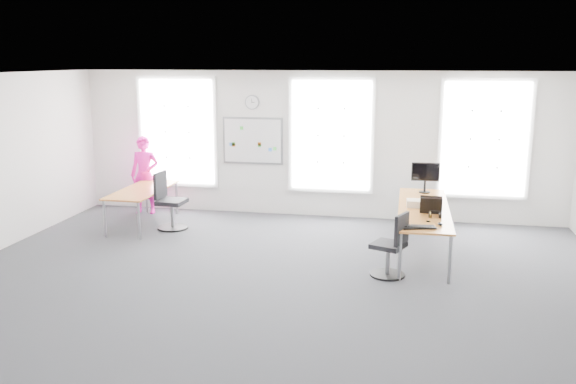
% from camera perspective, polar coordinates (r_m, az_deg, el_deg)
% --- Properties ---
extents(floor, '(10.00, 10.00, 0.00)m').
position_cam_1_polar(floor, '(9.10, -1.13, -8.39)').
color(floor, '#2C2D32').
rests_on(floor, ground).
extents(ceiling, '(10.00, 10.00, 0.00)m').
position_cam_1_polar(ceiling, '(8.52, -1.21, 10.85)').
color(ceiling, silver).
rests_on(ceiling, ground).
extents(wall_back, '(10.00, 0.00, 10.00)m').
position_cam_1_polar(wall_back, '(12.57, 2.70, 4.45)').
color(wall_back, white).
rests_on(wall_back, ground).
extents(wall_front, '(10.00, 0.00, 10.00)m').
position_cam_1_polar(wall_front, '(4.99, -11.02, -8.06)').
color(wall_front, white).
rests_on(wall_front, ground).
extents(window_left, '(1.60, 0.06, 2.20)m').
position_cam_1_polar(window_left, '(13.28, -10.29, 5.56)').
color(window_left, white).
rests_on(window_left, wall_back).
extents(window_mid, '(1.60, 0.06, 2.20)m').
position_cam_1_polar(window_mid, '(12.47, 4.06, 5.30)').
color(window_mid, white).
rests_on(window_mid, wall_back).
extents(window_right, '(1.60, 0.06, 2.20)m').
position_cam_1_polar(window_right, '(12.47, 17.91, 4.73)').
color(window_right, white).
rests_on(window_right, wall_back).
extents(desk_right, '(0.84, 3.14, 0.76)m').
position_cam_1_polar(desk_right, '(10.55, 12.56, -1.70)').
color(desk_right, orange).
rests_on(desk_right, ground).
extents(desk_left, '(0.79, 1.98, 0.72)m').
position_cam_1_polar(desk_left, '(12.31, -13.47, -0.01)').
color(desk_left, orange).
rests_on(desk_left, ground).
extents(chair_right, '(0.59, 0.59, 0.99)m').
position_cam_1_polar(chair_right, '(9.31, 9.69, -5.25)').
color(chair_right, black).
rests_on(chair_right, ground).
extents(chair_left, '(0.59, 0.59, 1.10)m').
position_cam_1_polar(chair_left, '(11.98, -11.09, -1.11)').
color(chair_left, black).
rests_on(chair_left, ground).
extents(person, '(0.64, 0.46, 1.64)m').
position_cam_1_polar(person, '(13.24, -13.25, 1.56)').
color(person, '#ED17A3').
rests_on(person, ground).
extents(whiteboard, '(1.20, 0.03, 0.90)m').
position_cam_1_polar(whiteboard, '(12.80, -3.33, 4.81)').
color(whiteboard, white).
rests_on(whiteboard, wall_back).
extents(wall_clock, '(0.30, 0.04, 0.30)m').
position_cam_1_polar(wall_clock, '(12.72, -3.38, 8.38)').
color(wall_clock, gray).
rests_on(wall_clock, wall_back).
extents(keyboard, '(0.53, 0.30, 0.02)m').
position_cam_1_polar(keyboard, '(9.26, 12.12, -3.25)').
color(keyboard, black).
rests_on(keyboard, desk_right).
extents(mouse, '(0.10, 0.14, 0.05)m').
position_cam_1_polar(mouse, '(9.48, 14.06, -2.92)').
color(mouse, black).
rests_on(mouse, desk_right).
extents(lens_cap, '(0.08, 0.08, 0.01)m').
position_cam_1_polar(lens_cap, '(9.65, 12.99, -2.70)').
color(lens_cap, black).
rests_on(lens_cap, desk_right).
extents(headphones, '(0.20, 0.11, 0.12)m').
position_cam_1_polar(headphones, '(9.89, 13.56, -2.07)').
color(headphones, black).
rests_on(headphones, desk_right).
extents(laptop_sleeve, '(0.36, 0.21, 0.29)m').
position_cam_1_polar(laptop_sleeve, '(10.11, 13.24, -1.24)').
color(laptop_sleeve, black).
rests_on(laptop_sleeve, desk_right).
extents(paper_stack, '(0.35, 0.27, 0.12)m').
position_cam_1_polar(paper_stack, '(10.57, 11.98, -1.04)').
color(paper_stack, beige).
rests_on(paper_stack, desk_right).
extents(monitor, '(0.52, 0.21, 0.57)m').
position_cam_1_polar(monitor, '(11.65, 12.73, 1.58)').
color(monitor, black).
rests_on(monitor, desk_right).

